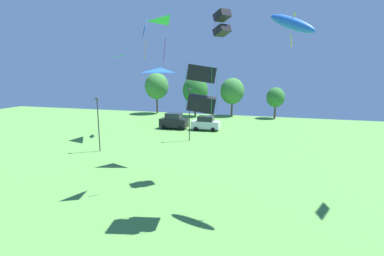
# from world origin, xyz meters

# --- Properties ---
(kite_flying_0) EXTENTS (1.60, 2.00, 2.95)m
(kite_flying_0) POSITION_xyz_m (-3.41, 19.76, 12.17)
(kite_flying_0) COLOR green
(kite_flying_2) EXTENTS (3.55, 3.79, 0.59)m
(kite_flying_2) POSITION_xyz_m (-17.49, 34.12, 9.43)
(kite_flying_2) COLOR green
(kite_flying_3) EXTENTS (1.49, 2.43, 5.64)m
(kite_flying_3) POSITION_xyz_m (-14.27, 38.57, 14.54)
(kite_flying_3) COLOR blue
(kite_flying_4) EXTENTS (2.67, 2.13, 0.53)m
(kite_flying_4) POSITION_xyz_m (-7.21, 26.98, 8.53)
(kite_flying_4) COLOR blue
(kite_flying_7) EXTENTS (3.09, 2.14, 2.27)m
(kite_flying_7) POSITION_xyz_m (4.77, 18.73, 11.81)
(kite_flying_7) COLOR blue
(kite_flying_8) EXTENTS (1.57, 1.55, 2.06)m
(kite_flying_8) POSITION_xyz_m (-0.46, 23.72, 12.77)
(kite_flying_8) COLOR black
(kite_flying_11) EXTENTS (1.97, 1.89, 2.84)m
(kite_flying_11) POSITION_xyz_m (-0.10, 16.20, 8.01)
(kite_flying_11) COLOR black
(parked_car_leftmost) EXTENTS (4.40, 2.15, 2.49)m
(parked_car_leftmost) POSITION_xyz_m (-11.68, 42.78, 1.22)
(parked_car_leftmost) COLOR black
(parked_car_leftmost) RESTS_ON ground
(parked_car_second_from_left) EXTENTS (4.26, 1.94, 2.21)m
(parked_car_second_from_left) POSITION_xyz_m (-6.54, 42.97, 1.10)
(parked_car_second_from_left) COLOR silver
(parked_car_second_from_left) RESTS_ON ground
(light_post_0) EXTENTS (0.36, 0.20, 6.86)m
(light_post_0) POSITION_xyz_m (-6.90, 35.67, 3.84)
(light_post_0) COLOR #2D2D33
(light_post_0) RESTS_ON ground
(light_post_1) EXTENTS (0.36, 0.20, 6.13)m
(light_post_1) POSITION_xyz_m (-15.14, 27.75, 3.47)
(light_post_1) COLOR #2D2D33
(light_post_1) RESTS_ON ground
(treeline_tree_0) EXTENTS (5.02, 5.02, 8.57)m
(treeline_tree_0) POSITION_xyz_m (-21.08, 58.11, 5.80)
(treeline_tree_0) COLOR brown
(treeline_tree_0) RESTS_ON ground
(treeline_tree_1) EXTENTS (5.01, 5.01, 7.95)m
(treeline_tree_1) POSITION_xyz_m (-12.08, 56.43, 5.18)
(treeline_tree_1) COLOR brown
(treeline_tree_1) RESTS_ON ground
(treeline_tree_2) EXTENTS (4.78, 4.78, 7.62)m
(treeline_tree_2) POSITION_xyz_m (-5.17, 59.25, 4.98)
(treeline_tree_2) COLOR brown
(treeline_tree_2) RESTS_ON ground
(treeline_tree_3) EXTENTS (3.45, 3.45, 5.91)m
(treeline_tree_3) POSITION_xyz_m (3.30, 58.46, 4.00)
(treeline_tree_3) COLOR brown
(treeline_tree_3) RESTS_ON ground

